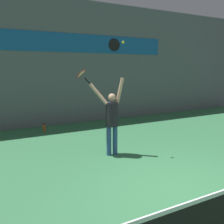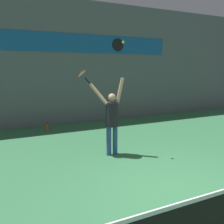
{
  "view_description": "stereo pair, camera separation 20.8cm",
  "coord_description": "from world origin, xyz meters",
  "px_view_note": "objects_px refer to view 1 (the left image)",
  "views": [
    {
      "loc": [
        -2.84,
        -2.59,
        2.32
      ],
      "look_at": [
        -0.43,
        2.5,
        1.19
      ],
      "focal_mm": 35.0,
      "sensor_mm": 36.0,
      "label": 1
    },
    {
      "loc": [
        -2.65,
        -2.68,
        2.32
      ],
      "look_at": [
        -0.43,
        2.5,
        1.19
      ],
      "focal_mm": 35.0,
      "sensor_mm": 36.0,
      "label": 2
    }
  ],
  "objects_px": {
    "tennis_racket": "(82,74)",
    "water_bottle": "(44,128)",
    "tennis_ball": "(123,42)",
    "scoreboard_clock": "(114,45)",
    "tennis_player": "(112,117)"
  },
  "relations": [
    {
      "from": "tennis_racket",
      "to": "tennis_ball",
      "type": "relative_size",
      "value": 5.74
    },
    {
      "from": "scoreboard_clock",
      "to": "water_bottle",
      "type": "xyz_separation_m",
      "value": [
        -3.26,
        -0.77,
        -3.17
      ]
    },
    {
      "from": "tennis_racket",
      "to": "tennis_ball",
      "type": "height_order",
      "value": "tennis_ball"
    },
    {
      "from": "tennis_racket",
      "to": "scoreboard_clock",
      "type": "bearing_deg",
      "value": 52.87
    },
    {
      "from": "tennis_ball",
      "to": "water_bottle",
      "type": "height_order",
      "value": "tennis_ball"
    },
    {
      "from": "tennis_racket",
      "to": "water_bottle",
      "type": "xyz_separation_m",
      "value": [
        -0.66,
        2.66,
        -2.02
      ]
    },
    {
      "from": "water_bottle",
      "to": "scoreboard_clock",
      "type": "bearing_deg",
      "value": 13.32
    },
    {
      "from": "tennis_racket",
      "to": "tennis_player",
      "type": "bearing_deg",
      "value": -31.26
    },
    {
      "from": "scoreboard_clock",
      "to": "tennis_racket",
      "type": "distance_m",
      "value": 4.46
    },
    {
      "from": "scoreboard_clock",
      "to": "tennis_racket",
      "type": "xyz_separation_m",
      "value": [
        -2.6,
        -3.43,
        -1.15
      ]
    },
    {
      "from": "tennis_racket",
      "to": "water_bottle",
      "type": "height_order",
      "value": "tennis_racket"
    },
    {
      "from": "tennis_ball",
      "to": "tennis_racket",
      "type": "bearing_deg",
      "value": 152.1
    },
    {
      "from": "scoreboard_clock",
      "to": "tennis_racket",
      "type": "relative_size",
      "value": 1.37
    },
    {
      "from": "scoreboard_clock",
      "to": "tennis_player",
      "type": "relative_size",
      "value": 0.26
    },
    {
      "from": "scoreboard_clock",
      "to": "tennis_player",
      "type": "distance_m",
      "value": 4.86
    }
  ]
}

